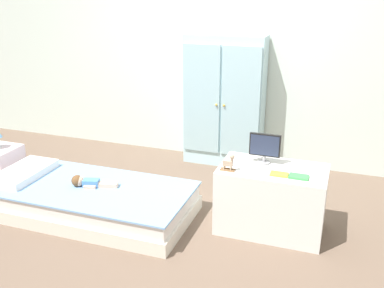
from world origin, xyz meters
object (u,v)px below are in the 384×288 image
at_px(book_yellow, 279,174).
at_px(book_green, 299,177).
at_px(rocking_horse_toy, 229,163).
at_px(tv_monitor, 265,147).
at_px(doll, 86,182).
at_px(wardrobe, 224,101).
at_px(bed, 90,200).
at_px(tv_stand, 271,199).
at_px(nightstand, 0,166).

height_order(book_yellow, book_green, book_green).
bearing_deg(rocking_horse_toy, tv_monitor, 46.96).
xyz_separation_m(doll, wardrobe, (0.78, 1.47, 0.40)).
height_order(bed, rocking_horse_toy, rocking_horse_toy).
distance_m(tv_stand, rocking_horse_toy, 0.48).
relative_size(nightstand, tv_monitor, 1.55).
xyz_separation_m(book_yellow, book_green, (0.14, 0.00, 0.00)).
distance_m(nightstand, tv_monitor, 2.57).
relative_size(book_yellow, book_green, 0.93).
xyz_separation_m(doll, book_yellow, (1.57, 0.14, 0.24)).
distance_m(doll, wardrobe, 1.71).
relative_size(bed, wardrobe, 1.26).
distance_m(doll, tv_stand, 1.53).
height_order(doll, book_green, book_green).
xyz_separation_m(bed, wardrobe, (0.75, 1.47, 0.56)).
bearing_deg(bed, book_green, 4.84).
height_order(wardrobe, tv_monitor, wardrobe).
height_order(wardrobe, rocking_horse_toy, wardrobe).
relative_size(wardrobe, book_green, 9.77).
bearing_deg(nightstand, tv_monitor, 2.50).
bearing_deg(book_yellow, tv_monitor, 128.14).
bearing_deg(bed, tv_stand, 9.62).
distance_m(doll, rocking_horse_toy, 1.24).
distance_m(rocking_horse_toy, book_green, 0.52).
height_order(bed, tv_monitor, tv_monitor).
relative_size(nightstand, wardrobe, 0.27).
xyz_separation_m(tv_stand, rocking_horse_toy, (-0.31, -0.15, 0.33)).
xyz_separation_m(wardrobe, book_yellow, (0.79, -1.32, -0.16)).
bearing_deg(book_green, book_yellow, 180.00).
height_order(rocking_horse_toy, book_green, rocking_horse_toy).
bearing_deg(book_yellow, book_green, 0.00).
bearing_deg(nightstand, book_green, -1.63).
relative_size(doll, book_yellow, 2.97).
xyz_separation_m(wardrobe, tv_stand, (0.73, -1.22, -0.42)).
height_order(bed, doll, doll).
xyz_separation_m(doll, book_green, (1.71, 0.14, 0.25)).
xyz_separation_m(wardrobe, tv_monitor, (0.64, -1.13, -0.02)).
bearing_deg(wardrobe, tv_stand, -59.00).
xyz_separation_m(bed, rocking_horse_toy, (1.17, 0.10, 0.47)).
xyz_separation_m(nightstand, book_green, (2.82, -0.08, 0.35)).
height_order(doll, nightstand, nightstand).
distance_m(rocking_horse_toy, book_yellow, 0.38).
bearing_deg(book_yellow, rocking_horse_toy, -173.02).
distance_m(bed, nightstand, 1.16).
relative_size(wardrobe, tv_monitor, 5.69).
distance_m(tv_monitor, book_green, 0.37).
bearing_deg(book_yellow, tv_stand, 119.34).
relative_size(tv_stand, book_yellow, 6.24).
xyz_separation_m(bed, tv_stand, (1.48, 0.25, 0.14)).
xyz_separation_m(tv_monitor, rocking_horse_toy, (-0.22, -0.24, -0.07)).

